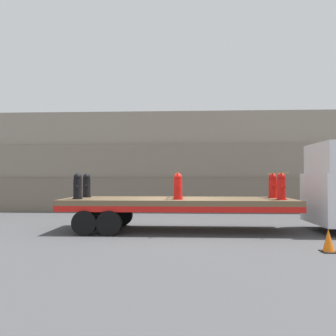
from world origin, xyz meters
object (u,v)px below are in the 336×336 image
(fire_hydrant_red_near_1, at_px, (178,187))
(fire_hydrant_red_far_1, at_px, (178,186))
(traffic_cone, at_px, (328,241))
(fire_hydrant_black_near_0, at_px, (78,186))
(fire_hydrant_red_far_2, at_px, (273,186))
(flatbed_trailer, at_px, (166,204))
(fire_hydrant_black_far_0, at_px, (87,186))
(fire_hydrant_red_near_2, at_px, (281,187))

(fire_hydrant_red_near_1, relative_size, fire_hydrant_red_far_1, 1.00)
(fire_hydrant_red_near_1, distance_m, traffic_cone, 5.06)
(fire_hydrant_black_near_0, xyz_separation_m, fire_hydrant_red_far_2, (7.24, 1.10, 0.00))
(flatbed_trailer, bearing_deg, fire_hydrant_black_far_0, 170.13)
(fire_hydrant_black_near_0, relative_size, fire_hydrant_black_far_0, 1.00)
(fire_hydrant_red_near_1, bearing_deg, traffic_cone, -34.32)
(flatbed_trailer, bearing_deg, fire_hydrant_red_far_1, 50.00)
(fire_hydrant_red_near_1, relative_size, fire_hydrant_red_near_2, 1.00)
(fire_hydrant_black_near_0, height_order, traffic_cone, fire_hydrant_black_near_0)
(traffic_cone, bearing_deg, fire_hydrant_red_near_1, 145.68)
(traffic_cone, bearing_deg, fire_hydrant_black_far_0, 153.28)
(fire_hydrant_black_far_0, xyz_separation_m, fire_hydrant_red_near_1, (3.62, -1.10, 0.00))
(flatbed_trailer, distance_m, fire_hydrant_red_near_2, 4.17)
(flatbed_trailer, distance_m, fire_hydrant_black_near_0, 3.27)
(flatbed_trailer, height_order, fire_hydrant_red_far_2, fire_hydrant_red_far_2)
(fire_hydrant_red_near_2, xyz_separation_m, fire_hydrant_red_far_2, (0.00, 1.10, 0.00))
(fire_hydrant_red_far_1, height_order, fire_hydrant_red_near_2, same)
(fire_hydrant_black_near_0, height_order, fire_hydrant_red_far_2, same)
(fire_hydrant_red_far_1, height_order, fire_hydrant_red_far_2, same)
(fire_hydrant_black_far_0, bearing_deg, traffic_cone, -26.72)
(fire_hydrant_black_near_0, relative_size, fire_hydrant_red_near_2, 1.00)
(fire_hydrant_red_far_1, bearing_deg, fire_hydrant_red_far_2, 0.00)
(fire_hydrant_red_far_1, xyz_separation_m, fire_hydrant_red_far_2, (3.62, 0.00, 0.00))
(fire_hydrant_red_near_2, bearing_deg, fire_hydrant_black_far_0, 171.36)
(fire_hydrant_red_far_1, distance_m, fire_hydrant_red_near_2, 3.78)
(fire_hydrant_red_far_2, xyz_separation_m, traffic_cone, (0.41, -3.85, -1.35))
(fire_hydrant_red_far_1, height_order, traffic_cone, fire_hydrant_red_far_1)
(flatbed_trailer, bearing_deg, fire_hydrant_red_near_1, -50.00)
(flatbed_trailer, xyz_separation_m, traffic_cone, (4.49, -3.30, -0.68))
(flatbed_trailer, relative_size, fire_hydrant_red_near_2, 9.04)
(fire_hydrant_red_near_2, height_order, fire_hydrant_red_far_2, same)
(fire_hydrant_red_near_1, distance_m, fire_hydrant_red_near_2, 3.62)
(flatbed_trailer, distance_m, fire_hydrant_red_far_2, 4.17)
(fire_hydrant_red_far_2, bearing_deg, fire_hydrant_red_far_1, 180.00)
(fire_hydrant_black_far_0, distance_m, fire_hydrant_red_near_2, 7.32)
(fire_hydrant_black_far_0, distance_m, fire_hydrant_red_near_1, 3.78)
(fire_hydrant_black_near_0, relative_size, fire_hydrant_red_far_1, 1.00)
(fire_hydrant_red_far_2, bearing_deg, fire_hydrant_red_near_1, -163.10)
(flatbed_trailer, height_order, fire_hydrant_red_near_1, fire_hydrant_red_near_1)
(fire_hydrant_red_far_1, relative_size, traffic_cone, 1.53)
(fire_hydrant_black_near_0, bearing_deg, flatbed_trailer, 9.87)
(fire_hydrant_black_far_0, relative_size, fire_hydrant_red_far_1, 1.00)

